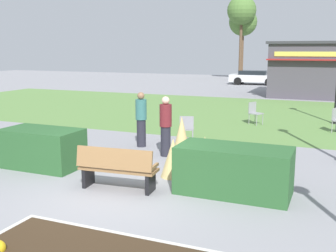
% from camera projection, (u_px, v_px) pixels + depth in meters
% --- Properties ---
extents(ground_plane, '(80.00, 80.00, 0.00)m').
position_uv_depth(ground_plane, '(116.00, 194.00, 8.45)').
color(ground_plane, gray).
extents(lawn_patch, '(36.00, 12.00, 0.01)m').
position_uv_depth(lawn_patch, '(242.00, 113.00, 19.16)').
color(lawn_patch, '#5B8442').
rests_on(lawn_patch, ground_plane).
extents(park_bench, '(1.74, 0.67, 0.95)m').
position_uv_depth(park_bench, '(117.00, 168.00, 8.62)').
color(park_bench, olive).
rests_on(park_bench, ground_plane).
extents(hedge_left, '(2.01, 1.10, 0.98)m').
position_uv_depth(hedge_left, '(42.00, 148.00, 10.33)').
color(hedge_left, '#28562B').
rests_on(hedge_left, ground_plane).
extents(hedge_right, '(2.33, 1.10, 1.00)m').
position_uv_depth(hedge_right, '(234.00, 170.00, 8.41)').
color(hedge_right, '#28562B').
rests_on(hedge_right, ground_plane).
extents(ornamental_grass_behind_left, '(0.58, 0.58, 0.93)m').
position_uv_depth(ornamental_grass_behind_left, '(173.00, 158.00, 9.53)').
color(ornamental_grass_behind_left, tan).
rests_on(ornamental_grass_behind_left, ground_plane).
extents(ornamental_grass_behind_right, '(0.67, 0.67, 1.40)m').
position_uv_depth(ornamental_grass_behind_right, '(182.00, 145.00, 9.82)').
color(ornamental_grass_behind_right, tan).
rests_on(ornamental_grass_behind_right, ground_plane).
extents(ornamental_grass_behind_center, '(0.64, 0.64, 0.96)m').
position_uv_depth(ornamental_grass_behind_center, '(204.00, 157.00, 9.56)').
color(ornamental_grass_behind_center, tan).
rests_on(ornamental_grass_behind_center, ground_plane).
extents(food_kiosk, '(7.82, 5.23, 3.46)m').
position_uv_depth(food_kiosk, '(334.00, 69.00, 25.53)').
color(food_kiosk, '#47424C').
rests_on(food_kiosk, ground_plane).
extents(cafe_chair_west, '(0.55, 0.55, 0.89)m').
position_uv_depth(cafe_chair_west, '(187.00, 127.00, 12.99)').
color(cafe_chair_west, gray).
rests_on(cafe_chair_west, ground_plane).
extents(cafe_chair_center, '(0.59, 0.59, 0.89)m').
position_uv_depth(cafe_chair_center, '(254.00, 111.00, 16.27)').
color(cafe_chair_center, gray).
rests_on(cafe_chair_center, ground_plane).
extents(person_strolling, '(0.34, 0.34, 1.69)m').
position_uv_depth(person_strolling, '(141.00, 119.00, 12.46)').
color(person_strolling, '#23232D').
rests_on(person_strolling, ground_plane).
extents(person_standing, '(0.34, 0.34, 1.69)m').
position_uv_depth(person_standing, '(166.00, 126.00, 11.34)').
color(person_standing, '#23232D').
rests_on(person_standing, ground_plane).
extents(parked_car_west_slot, '(4.27, 2.19, 1.20)m').
position_uv_depth(parked_car_west_slot, '(254.00, 77.00, 34.96)').
color(parked_car_west_slot, silver).
rests_on(parked_car_west_slot, ground_plane).
extents(parked_car_center_slot, '(4.30, 2.25, 1.20)m').
position_uv_depth(parked_car_center_slot, '(319.00, 79.00, 32.97)').
color(parked_car_center_slot, black).
rests_on(parked_car_center_slot, ground_plane).
extents(tree_left_bg, '(2.80, 2.80, 7.11)m').
position_uv_depth(tree_left_bg, '(243.00, 22.00, 40.72)').
color(tree_left_bg, brown).
rests_on(tree_left_bg, ground_plane).
extents(tree_right_bg, '(2.80, 2.80, 8.12)m').
position_uv_depth(tree_right_bg, '(242.00, 11.00, 39.36)').
color(tree_right_bg, brown).
rests_on(tree_right_bg, ground_plane).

